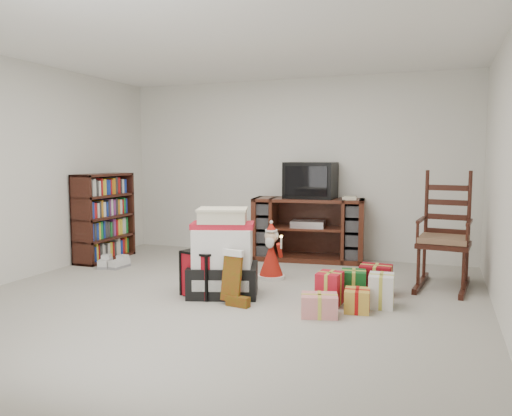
{
  "coord_description": "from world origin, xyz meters",
  "views": [
    {
      "loc": [
        2.01,
        -4.35,
        1.4
      ],
      "look_at": [
        0.16,
        0.6,
        0.86
      ],
      "focal_mm": 35.0,
      "sensor_mm": 36.0,
      "label": 1
    }
  ],
  "objects_px": {
    "red_suitcase": "(200,274)",
    "santa_figurine": "(271,257)",
    "rocking_chair": "(444,246)",
    "sneaker_pair": "(112,263)",
    "gift_cluster": "(353,291)",
    "gift_pile": "(223,258)",
    "teddy_bear": "(238,278)",
    "mrs_claus_figurine": "(198,256)",
    "tv_stand": "(308,229)",
    "bookshelf": "(104,218)",
    "crt_television": "(311,180)"
  },
  "relations": [
    {
      "from": "bookshelf",
      "to": "crt_television",
      "type": "bearing_deg",
      "value": 19.86
    },
    {
      "from": "bookshelf",
      "to": "red_suitcase",
      "type": "xyz_separation_m",
      "value": [
        2.07,
        -1.22,
        -0.33
      ]
    },
    {
      "from": "red_suitcase",
      "to": "teddy_bear",
      "type": "relative_size",
      "value": 1.37
    },
    {
      "from": "santa_figurine",
      "to": "sneaker_pair",
      "type": "distance_m",
      "value": 2.1
    },
    {
      "from": "tv_stand",
      "to": "santa_figurine",
      "type": "bearing_deg",
      "value": -103.55
    },
    {
      "from": "red_suitcase",
      "to": "santa_figurine",
      "type": "height_order",
      "value": "santa_figurine"
    },
    {
      "from": "red_suitcase",
      "to": "teddy_bear",
      "type": "height_order",
      "value": "red_suitcase"
    },
    {
      "from": "bookshelf",
      "to": "mrs_claus_figurine",
      "type": "distance_m",
      "value": 1.66
    },
    {
      "from": "rocking_chair",
      "to": "red_suitcase",
      "type": "height_order",
      "value": "rocking_chair"
    },
    {
      "from": "rocking_chair",
      "to": "gift_cluster",
      "type": "bearing_deg",
      "value": -121.59
    },
    {
      "from": "red_suitcase",
      "to": "gift_cluster",
      "type": "xyz_separation_m",
      "value": [
        1.49,
        0.27,
        -0.1
      ]
    },
    {
      "from": "sneaker_pair",
      "to": "gift_cluster",
      "type": "bearing_deg",
      "value": -20.89
    },
    {
      "from": "teddy_bear",
      "to": "sneaker_pair",
      "type": "xyz_separation_m",
      "value": [
        -1.99,
        0.62,
        -0.12
      ]
    },
    {
      "from": "rocking_chair",
      "to": "sneaker_pair",
      "type": "height_order",
      "value": "rocking_chair"
    },
    {
      "from": "bookshelf",
      "to": "gift_cluster",
      "type": "height_order",
      "value": "bookshelf"
    },
    {
      "from": "bookshelf",
      "to": "santa_figurine",
      "type": "height_order",
      "value": "bookshelf"
    },
    {
      "from": "tv_stand",
      "to": "gift_cluster",
      "type": "relative_size",
      "value": 1.37
    },
    {
      "from": "mrs_claus_figurine",
      "to": "gift_cluster",
      "type": "height_order",
      "value": "mrs_claus_figurine"
    },
    {
      "from": "tv_stand",
      "to": "mrs_claus_figurine",
      "type": "bearing_deg",
      "value": -136.66
    },
    {
      "from": "gift_cluster",
      "to": "gift_pile",
      "type": "bearing_deg",
      "value": -174.77
    },
    {
      "from": "gift_pile",
      "to": "mrs_claus_figurine",
      "type": "relative_size",
      "value": 1.56
    },
    {
      "from": "tv_stand",
      "to": "rocking_chair",
      "type": "relative_size",
      "value": 1.17
    },
    {
      "from": "santa_figurine",
      "to": "sneaker_pair",
      "type": "height_order",
      "value": "santa_figurine"
    },
    {
      "from": "gift_pile",
      "to": "gift_cluster",
      "type": "xyz_separation_m",
      "value": [
        1.3,
        0.12,
        -0.24
      ]
    },
    {
      "from": "red_suitcase",
      "to": "gift_cluster",
      "type": "bearing_deg",
      "value": 27.78
    },
    {
      "from": "teddy_bear",
      "to": "crt_television",
      "type": "bearing_deg",
      "value": 82.74
    },
    {
      "from": "santa_figurine",
      "to": "gift_cluster",
      "type": "relative_size",
      "value": 0.59
    },
    {
      "from": "tv_stand",
      "to": "teddy_bear",
      "type": "xyz_separation_m",
      "value": [
        -0.23,
        -1.95,
        -0.25
      ]
    },
    {
      "from": "sneaker_pair",
      "to": "gift_cluster",
      "type": "xyz_separation_m",
      "value": [
        3.15,
        -0.55,
        0.08
      ]
    },
    {
      "from": "red_suitcase",
      "to": "teddy_bear",
      "type": "bearing_deg",
      "value": 49.44
    },
    {
      "from": "gift_pile",
      "to": "red_suitcase",
      "type": "height_order",
      "value": "gift_pile"
    },
    {
      "from": "teddy_bear",
      "to": "crt_television",
      "type": "xyz_separation_m",
      "value": [
        0.25,
        1.97,
        0.92
      ]
    },
    {
      "from": "teddy_bear",
      "to": "rocking_chair",
      "type": "bearing_deg",
      "value": 28.99
    },
    {
      "from": "red_suitcase",
      "to": "sneaker_pair",
      "type": "distance_m",
      "value": 1.86
    },
    {
      "from": "teddy_bear",
      "to": "crt_television",
      "type": "relative_size",
      "value": 0.59
    },
    {
      "from": "rocking_chair",
      "to": "crt_television",
      "type": "bearing_deg",
      "value": 159.04
    },
    {
      "from": "rocking_chair",
      "to": "bookshelf",
      "type": "bearing_deg",
      "value": -172.62
    },
    {
      "from": "sneaker_pair",
      "to": "crt_television",
      "type": "bearing_deg",
      "value": 20.11
    },
    {
      "from": "bookshelf",
      "to": "crt_television",
      "type": "distance_m",
      "value": 2.86
    },
    {
      "from": "bookshelf",
      "to": "teddy_bear",
      "type": "height_order",
      "value": "bookshelf"
    },
    {
      "from": "bookshelf",
      "to": "gift_pile",
      "type": "distance_m",
      "value": 2.5
    },
    {
      "from": "mrs_claus_figurine",
      "to": "sneaker_pair",
      "type": "relative_size",
      "value": 1.45
    },
    {
      "from": "mrs_claus_figurine",
      "to": "rocking_chair",
      "type": "bearing_deg",
      "value": 8.1
    },
    {
      "from": "crt_television",
      "to": "sneaker_pair",
      "type": "bearing_deg",
      "value": -148.25
    },
    {
      "from": "red_suitcase",
      "to": "gift_cluster",
      "type": "height_order",
      "value": "red_suitcase"
    },
    {
      "from": "teddy_bear",
      "to": "crt_television",
      "type": "height_order",
      "value": "crt_television"
    },
    {
      "from": "rocking_chair",
      "to": "sneaker_pair",
      "type": "bearing_deg",
      "value": -166.78
    },
    {
      "from": "tv_stand",
      "to": "sneaker_pair",
      "type": "xyz_separation_m",
      "value": [
        -2.22,
        -1.33,
        -0.37
      ]
    },
    {
      "from": "gift_pile",
      "to": "teddy_bear",
      "type": "height_order",
      "value": "gift_pile"
    },
    {
      "from": "crt_television",
      "to": "gift_cluster",
      "type": "bearing_deg",
      "value": -63.81
    }
  ]
}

